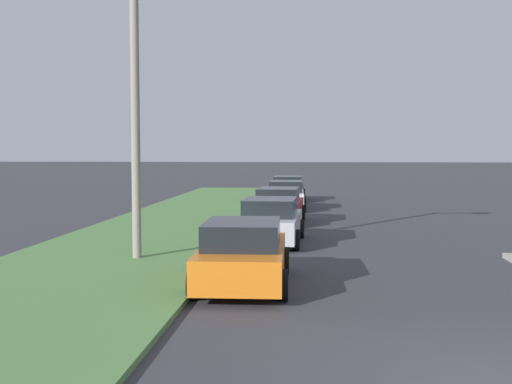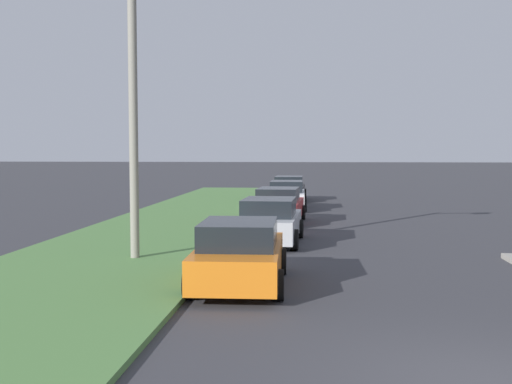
% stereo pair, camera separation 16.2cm
% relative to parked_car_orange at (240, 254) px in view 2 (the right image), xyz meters
% --- Properties ---
extents(grass_median, '(60.00, 6.00, 0.12)m').
position_rel_parked_car_orange_xyz_m(grass_median, '(4.28, 3.93, -0.66)').
color(grass_median, '#517F42').
rests_on(grass_median, ground).
extents(parked_car_orange, '(4.35, 2.11, 1.47)m').
position_rel_parked_car_orange_xyz_m(parked_car_orange, '(0.00, 0.00, 0.00)').
color(parked_car_orange, orange).
rests_on(parked_car_orange, ground).
extents(parked_car_silver, '(4.36, 2.14, 1.47)m').
position_rel_parked_car_orange_xyz_m(parked_car_silver, '(6.43, -0.21, 0.00)').
color(parked_car_silver, '#B2B5BA').
rests_on(parked_car_silver, ground).
extents(parked_car_red, '(4.38, 2.18, 1.47)m').
position_rel_parked_car_orange_xyz_m(parked_car_red, '(12.10, -0.18, 0.00)').
color(parked_car_red, red).
rests_on(parked_car_red, ground).
extents(parked_car_white, '(4.33, 2.08, 1.47)m').
position_rel_parked_car_orange_xyz_m(parked_car_white, '(18.06, -0.25, 0.00)').
color(parked_car_white, silver).
rests_on(parked_car_white, ground).
extents(parked_car_black, '(4.30, 2.03, 1.47)m').
position_rel_parked_car_orange_xyz_m(parked_car_black, '(23.64, -0.14, 0.00)').
color(parked_car_black, black).
rests_on(parked_car_black, ground).
extents(streetlight, '(0.82, 2.85, 7.50)m').
position_rel_parked_car_orange_xyz_m(streetlight, '(2.82, 2.83, 3.67)').
color(streetlight, gray).
rests_on(streetlight, ground).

